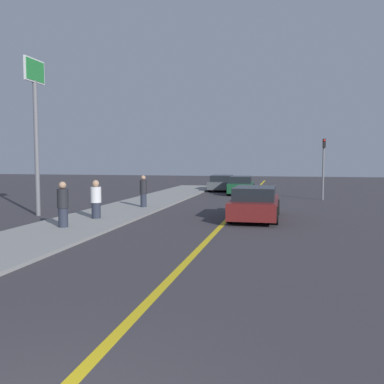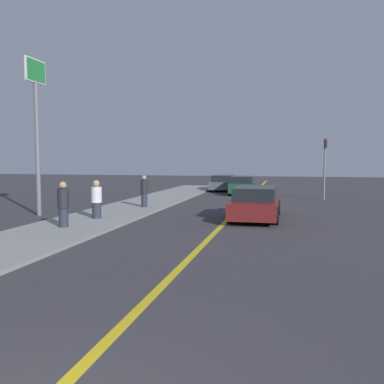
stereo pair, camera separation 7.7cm
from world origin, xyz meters
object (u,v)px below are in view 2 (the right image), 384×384
object	(u,v)px
roadside_sign	(36,107)
pedestrian_mid_group	(96,200)
car_far_distant	(223,183)
pedestrian_far_standing	(144,191)
car_near_right_lane	(255,203)
traffic_light	(325,162)
pedestrian_near_curb	(63,205)
car_ahead_center	(242,185)

from	to	relation	value
roadside_sign	pedestrian_mid_group	bearing A→B (deg)	-15.65
car_far_distant	pedestrian_far_standing	world-z (taller)	pedestrian_far_standing
car_near_right_lane	roadside_sign	world-z (taller)	roadside_sign
car_far_distant	traffic_light	bearing A→B (deg)	-43.76
traffic_light	pedestrian_near_curb	bearing A→B (deg)	-126.61
pedestrian_far_standing	roadside_sign	distance (m)	6.50
roadside_sign	car_far_distant	bearing A→B (deg)	70.47
car_far_distant	pedestrian_mid_group	bearing A→B (deg)	-100.77
traffic_light	roadside_sign	bearing A→B (deg)	-142.04
car_far_distant	pedestrian_mid_group	world-z (taller)	pedestrian_mid_group
pedestrian_near_curb	pedestrian_mid_group	distance (m)	2.40
pedestrian_near_curb	pedestrian_far_standing	world-z (taller)	pedestrian_near_curb
car_ahead_center	traffic_light	bearing A→B (deg)	-33.17
car_near_right_lane	car_far_distant	distance (m)	16.19
pedestrian_far_standing	car_far_distant	bearing A→B (deg)	80.93
pedestrian_near_curb	traffic_light	size ratio (longest dim) A/B	0.44
car_ahead_center	car_far_distant	bearing A→B (deg)	117.48
pedestrian_far_standing	traffic_light	size ratio (longest dim) A/B	0.43
car_near_right_lane	car_ahead_center	size ratio (longest dim) A/B	1.17
pedestrian_near_curb	pedestrian_far_standing	bearing A→B (deg)	83.81
car_near_right_lane	pedestrian_near_curb	distance (m)	7.85
car_ahead_center	pedestrian_far_standing	xyz separation A→B (m)	(-3.97, -10.04, 0.26)
car_near_right_lane	pedestrian_near_curb	bearing A→B (deg)	-146.93
car_ahead_center	pedestrian_far_standing	distance (m)	10.80
car_ahead_center	pedestrian_mid_group	bearing A→B (deg)	-109.80
pedestrian_mid_group	pedestrian_far_standing	bearing A→B (deg)	82.56
roadside_sign	car_near_right_lane	bearing A→B (deg)	5.83
car_far_distant	pedestrian_mid_group	xyz separation A→B (m)	(-2.69, -17.65, 0.26)
car_ahead_center	roadside_sign	xyz separation A→B (m)	(-7.79, -13.52, 4.21)
car_far_distant	roadside_sign	distance (m)	18.26
car_near_right_lane	traffic_light	distance (m)	10.09
pedestrian_far_standing	roadside_sign	size ratio (longest dim) A/B	0.23
pedestrian_far_standing	traffic_light	world-z (taller)	traffic_light
traffic_light	roadside_sign	xyz separation A→B (m)	(-13.19, -10.29, 2.51)
car_ahead_center	pedestrian_far_standing	bearing A→B (deg)	-113.89
pedestrian_mid_group	pedestrian_near_curb	bearing A→B (deg)	-93.89
traffic_light	pedestrian_far_standing	bearing A→B (deg)	-143.96
car_near_right_lane	car_far_distant	world-z (taller)	car_near_right_lane
car_ahead_center	car_far_distant	distance (m)	3.72
pedestrian_mid_group	pedestrian_far_standing	world-z (taller)	pedestrian_far_standing
car_far_distant	roadside_sign	size ratio (longest dim) A/B	0.65
pedestrian_mid_group	pedestrian_far_standing	size ratio (longest dim) A/B	0.98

